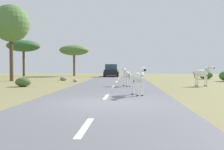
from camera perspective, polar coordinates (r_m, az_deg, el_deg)
name	(u,v)px	position (r m, az deg, el deg)	size (l,w,h in m)	color
ground_plane	(106,104)	(9.96, -1.30, -6.44)	(90.00, 90.00, 0.00)	olive
road	(102,104)	(9.97, -2.23, -6.29)	(6.00, 64.00, 0.05)	slate
lane_markings	(99,107)	(8.98, -2.85, -7.01)	(0.16, 56.00, 0.01)	silver
zebra_0	(138,78)	(12.57, 5.73, -0.62)	(0.77, 1.44, 1.42)	silver
zebra_2	(202,74)	(20.09, 19.23, 0.29)	(1.64, 0.61, 1.56)	silver
zebra_3	(126,75)	(18.44, 3.18, 0.06)	(0.73, 1.39, 1.37)	silver
car_0	(111,71)	(36.74, -0.14, 0.92)	(2.03, 4.35, 1.74)	black
tree_0	(74,50)	(40.25, -8.32, 5.36)	(4.47, 4.47, 4.74)	brown
tree_2	(11,24)	(28.13, -21.31, 10.46)	(3.67, 3.67, 7.59)	#4C3823
tree_4	(24,46)	(41.32, -18.85, 6.03)	(4.88, 4.88, 5.41)	#4C3823
bush_0	(206,75)	(31.91, 19.90, -0.02)	(1.54, 1.39, 0.92)	#2D5628
bush_1	(23,82)	(19.71, -18.92, -1.46)	(1.12, 1.01, 0.67)	#425B2D
rock_0	(63,79)	(27.40, -10.62, -0.77)	(0.76, 0.71, 0.41)	gray
rock_2	(75,80)	(24.42, -8.10, -1.20)	(0.41, 0.42, 0.30)	#A89E8C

